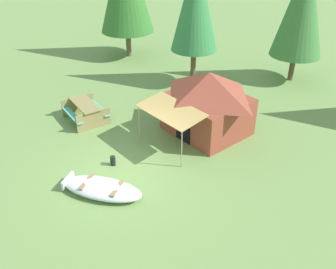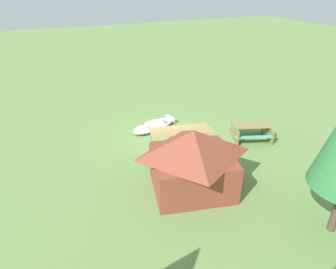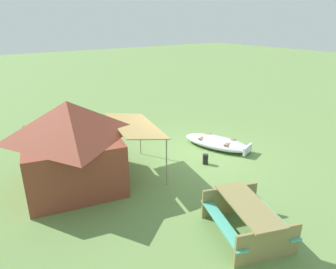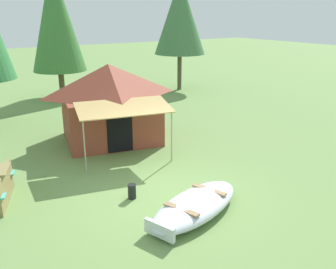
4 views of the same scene
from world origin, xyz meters
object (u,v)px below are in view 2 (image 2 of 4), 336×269
picnic_table (251,130)px  cooler_box (183,172)px  canvas_cabin_tent (193,159)px  fuel_can (178,134)px  beached_rowboat (154,125)px

picnic_table → cooler_box: (4.44, 1.42, -0.31)m
canvas_cabin_tent → picnic_table: 5.10m
fuel_can → picnic_table: bearing=152.3°
beached_rowboat → picnic_table: bearing=143.2°
canvas_cabin_tent → fuel_can: bearing=-108.4°
picnic_table → cooler_box: 4.68m
canvas_cabin_tent → beached_rowboat: bearing=-95.5°
cooler_box → picnic_table: bearing=-162.2°
canvas_cabin_tent → cooler_box: 1.41m
beached_rowboat → cooler_box: (0.46, 4.41, -0.01)m
beached_rowboat → picnic_table: size_ratio=1.26×
picnic_table → cooler_box: bearing=17.8°
beached_rowboat → canvas_cabin_tent: size_ratio=0.64×
picnic_table → fuel_can: bearing=-27.7°
canvas_cabin_tent → picnic_table: bearing=-153.1°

